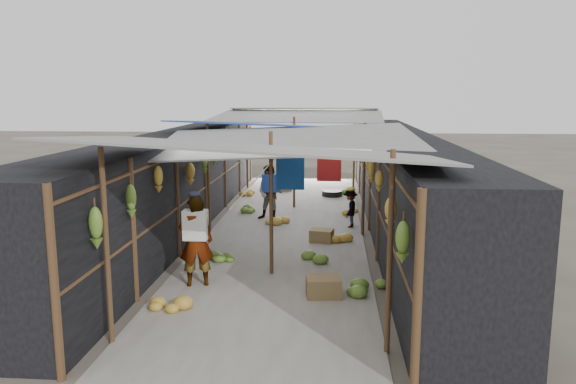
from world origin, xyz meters
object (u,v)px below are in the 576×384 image
(black_basin, at_px, (332,194))
(shopper_blue, at_px, (270,193))
(vendor_elderly, at_px, (196,241))
(crate_near, at_px, (324,287))
(vendor_seated, at_px, (350,209))

(black_basin, xyz_separation_m, shopper_blue, (-1.59, -3.45, 0.62))
(black_basin, height_order, vendor_elderly, vendor_elderly)
(crate_near, bearing_deg, vendor_elderly, 164.23)
(vendor_elderly, bearing_deg, shopper_blue, -113.97)
(black_basin, bearing_deg, shopper_blue, -114.78)
(shopper_blue, bearing_deg, vendor_seated, -8.56)
(black_basin, relative_size, vendor_seated, 0.67)
(crate_near, bearing_deg, black_basin, 82.71)
(black_basin, distance_m, shopper_blue, 3.85)
(black_basin, height_order, vendor_seated, vendor_seated)
(crate_near, distance_m, black_basin, 8.96)
(vendor_elderly, height_order, shopper_blue, vendor_elderly)
(vendor_seated, bearing_deg, vendor_elderly, -18.65)
(shopper_blue, height_order, vendor_seated, shopper_blue)
(vendor_elderly, relative_size, shopper_blue, 1.11)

